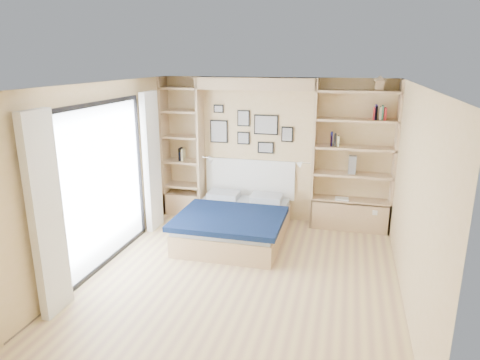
# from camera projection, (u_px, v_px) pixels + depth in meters

# --- Properties ---
(ground) EXTENTS (4.50, 4.50, 0.00)m
(ground) POSITION_uv_depth(u_px,v_px,m) (243.00, 276.00, 5.70)
(ground) COLOR #E0C480
(ground) RESTS_ON ground
(room_shell) EXTENTS (4.50, 4.50, 4.50)m
(room_shell) POSITION_uv_depth(u_px,v_px,m) (243.00, 169.00, 6.92)
(room_shell) COLOR #DAB889
(room_shell) RESTS_ON ground
(bed) EXTENTS (1.62, 2.03, 1.07)m
(bed) POSITION_uv_depth(u_px,v_px,m) (235.00, 222.00, 6.86)
(bed) COLOR tan
(bed) RESTS_ON ground
(photo_gallery) EXTENTS (1.48, 0.02, 0.82)m
(photo_gallery) POSITION_uv_depth(u_px,v_px,m) (249.00, 130.00, 7.45)
(photo_gallery) COLOR black
(photo_gallery) RESTS_ON ground
(reading_lamps) EXTENTS (1.92, 0.12, 0.15)m
(reading_lamps) POSITION_uv_depth(u_px,v_px,m) (254.00, 161.00, 7.34)
(reading_lamps) COLOR silver
(reading_lamps) RESTS_ON ground
(shelf_decor) EXTENTS (3.48, 0.23, 2.03)m
(shelf_decor) POSITION_uv_depth(u_px,v_px,m) (340.00, 129.00, 6.91)
(shelf_decor) COLOR #A51E1E
(shelf_decor) RESTS_ON ground
(deck) EXTENTS (3.20, 4.00, 0.05)m
(deck) POSITION_uv_depth(u_px,v_px,m) (16.00, 248.00, 6.56)
(deck) COLOR #6D6050
(deck) RESTS_ON ground
(deck_chair) EXTENTS (0.55, 0.74, 0.67)m
(deck_chair) POSITION_uv_depth(u_px,v_px,m) (24.00, 228.00, 6.50)
(deck_chair) COLOR tan
(deck_chair) RESTS_ON ground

